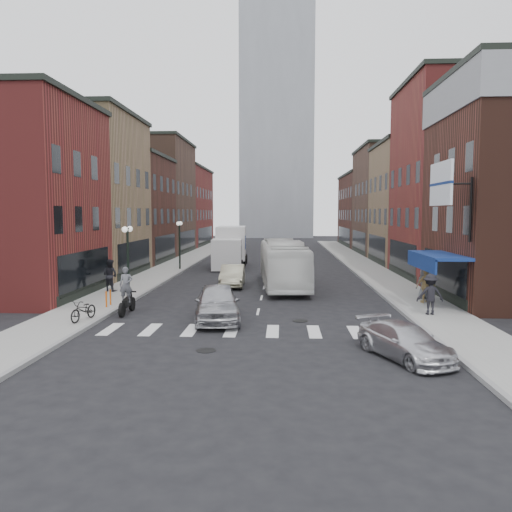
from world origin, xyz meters
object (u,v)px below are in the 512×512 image
Objects in this scene: streetlamp_near at (128,248)px; ped_right_b at (426,286)px; sedan_left_near at (217,303)px; curb_car at (405,341)px; motorcycle_rider at (126,292)px; transit_bus at (283,263)px; billboard_sign at (443,185)px; streetlamp_far at (180,236)px; box_truck at (230,247)px; bike_rack at (108,298)px; ped_right_a at (430,294)px; ped_left_solo at (110,275)px; ped_right_c at (424,283)px; sedan_left_far at (233,276)px; parked_bicycle at (84,310)px.

streetlamp_near reaches higher than ped_right_b.
sedan_left_near is 8.88m from curb_car.
motorcycle_rider is 12.03m from transit_bus.
billboard_sign is 1.62× the size of motorcycle_rider.
billboard_sign reaches higher than streetlamp_near.
sedan_left_near is at bearing 10.37° from ped_right_b.
box_truck is at bearing 36.17° from streetlamp_far.
streetlamp_near reaches higher than transit_bus.
sedan_left_near is at bearing -73.54° from streetlamp_far.
streetlamp_far is 5.14× the size of bike_rack.
ped_right_a is at bearing -64.30° from box_truck.
ped_right_b is at bearing -170.03° from ped_left_solo.
billboard_sign is at bearing -47.59° from streetlamp_far.
ped_right_c is at bearing -37.79° from transit_bus.
ped_right_a is at bearing -49.31° from streetlamp_far.
bike_rack is at bearing -105.13° from box_truck.
sedan_left_far is 1.07× the size of curb_car.
billboard_sign is 12.47m from transit_bus.
sedan_left_far is 12.50m from ped_right_b.
motorcycle_rider is 4.72m from sedan_left_near.
curb_car is (11.56, -6.69, -0.49)m from motorcycle_rider.
streetlamp_far reaches higher than parked_bicycle.
ped_right_a is at bearing -44.62° from sedan_left_far.
billboard_sign is at bearing -55.17° from transit_bus.
sedan_left_near is (5.66, -19.16, -2.09)m from streetlamp_far.
ped_right_b is at bearing 14.19° from sedan_left_near.
transit_bus is 11.07m from sedan_left_near.
sedan_left_far is at bearing 84.02° from sedan_left_near.
sedan_left_near reaches higher than parked_bicycle.
parked_bicycle is (0.10, -3.38, 0.07)m from bike_rack.
streetlamp_far is at bearing -147.01° from box_truck.
sedan_left_near is 10.55m from sedan_left_far.
bike_rack is (-16.19, 0.80, -5.58)m from billboard_sign.
bike_rack is 12.08m from transit_bus.
ped_left_solo is 18.18m from ped_right_a.
parked_bicycle is at bearing -126.78° from motorcycle_rider.
streetlamp_far reaches higher than ped_right_c.
streetlamp_near is at bearing -15.03° from ped_right_b.
ped_right_c is at bearing 10.60° from bike_rack.
streetlamp_far is 2.18× the size of ped_right_a.
bike_rack is at bearing 177.17° from billboard_sign.
bike_rack is 0.45× the size of ped_right_b.
ped_right_c is (7.71, -5.07, -0.53)m from transit_bus.
bike_rack is 0.41× the size of ped_left_solo.
bike_rack is 0.17× the size of sedan_left_near.
sedan_left_far is 2.56× the size of ped_right_c.
parked_bicycle is (-0.10, -20.08, -2.29)m from streetlamp_far.
sedan_left_far is (5.50, 8.08, 0.16)m from bike_rack.
parked_bicycle is 17.00m from ped_right_b.
sedan_left_far reaches higher than parked_bicycle.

